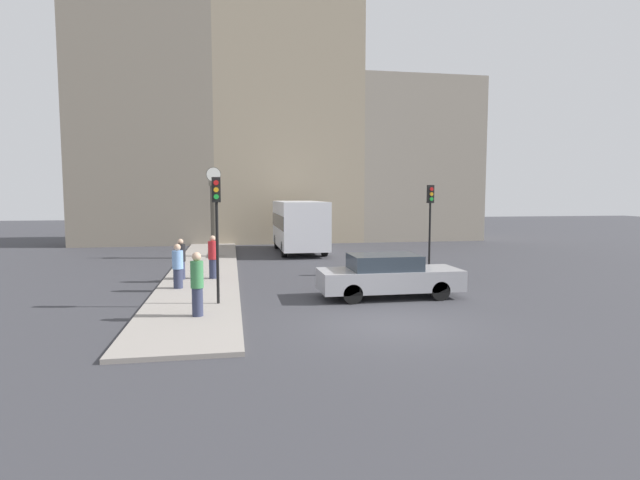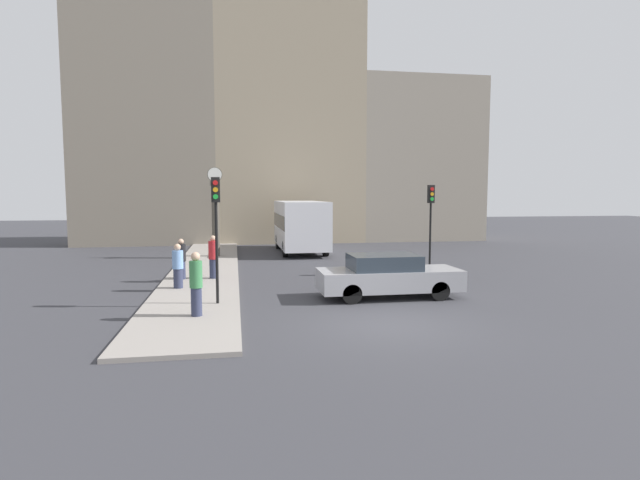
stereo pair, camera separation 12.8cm
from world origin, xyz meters
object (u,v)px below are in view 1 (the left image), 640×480
object	(u,v)px
street_clock	(214,214)
pedestrian_red_top	(213,257)
bus_distant	(299,224)
pedestrian_blue_stripe	(178,266)
pedestrian_green_hoodie	(197,284)
sedan_car	(388,276)
traffic_light_near	(217,214)
traffic_light_far	(430,211)
pedestrian_black_jacket	(181,259)

from	to	relation	value
street_clock	pedestrian_red_top	world-z (taller)	street_clock
bus_distant	pedestrian_blue_stripe	size ratio (longest dim) A/B	4.43
street_clock	pedestrian_blue_stripe	distance (m)	9.52
pedestrian_blue_stripe	pedestrian_green_hoodie	distance (m)	4.46
pedestrian_red_top	street_clock	bearing A→B (deg)	91.20
bus_distant	sedan_car	bearing A→B (deg)	-85.07
traffic_light_near	traffic_light_far	xyz separation A→B (m)	(8.75, 4.55, -0.12)
pedestrian_black_jacket	pedestrian_red_top	size ratio (longest dim) A/B	0.93
traffic_light_near	street_clock	distance (m)	12.18
pedestrian_green_hoodie	bus_distant	bearing A→B (deg)	72.46
pedestrian_black_jacket	traffic_light_near	bearing A→B (deg)	-71.90
street_clock	sedan_car	bearing A→B (deg)	-62.49
bus_distant	traffic_light_far	distance (m)	10.57
sedan_car	pedestrian_green_hoodie	distance (m)	6.47
pedestrian_green_hoodie	pedestrian_red_top	xyz separation A→B (m)	(0.21, 6.28, -0.04)
sedan_car	pedestrian_blue_stripe	distance (m)	7.46
sedan_car	pedestrian_red_top	xyz separation A→B (m)	(-5.93, 4.26, 0.24)
traffic_light_near	traffic_light_far	bearing A→B (deg)	27.48
sedan_car	bus_distant	world-z (taller)	bus_distant
pedestrian_black_jacket	pedestrian_blue_stripe	bearing A→B (deg)	-87.72
pedestrian_black_jacket	street_clock	bearing A→B (deg)	81.66
sedan_car	traffic_light_far	world-z (taller)	traffic_light_far
pedestrian_red_top	pedestrian_green_hoodie	bearing A→B (deg)	-91.90
pedestrian_blue_stripe	pedestrian_green_hoodie	bearing A→B (deg)	-77.62
traffic_light_near	bus_distant	bearing A→B (deg)	72.58
traffic_light_near	street_clock	xyz separation A→B (m)	(-0.47, 12.16, -0.49)
sedan_car	pedestrian_green_hoodie	xyz separation A→B (m)	(-6.13, -2.03, 0.28)
bus_distant	pedestrian_red_top	distance (m)	10.56
traffic_light_far	pedestrian_blue_stripe	size ratio (longest dim) A/B	2.42
pedestrian_green_hoodie	pedestrian_red_top	world-z (taller)	pedestrian_green_hoodie
traffic_light_near	pedestrian_blue_stripe	bearing A→B (deg)	117.67
pedestrian_blue_stripe	traffic_light_near	bearing A→B (deg)	-62.33
pedestrian_black_jacket	pedestrian_red_top	xyz separation A→B (m)	(1.24, -0.01, 0.06)
traffic_light_far	pedestrian_green_hoodie	size ratio (longest dim) A/B	2.17
bus_distant	pedestrian_green_hoodie	world-z (taller)	bus_distant
traffic_light_far	pedestrian_blue_stripe	bearing A→B (deg)	-170.36
sedan_car	pedestrian_red_top	world-z (taller)	pedestrian_red_top
bus_distant	street_clock	bearing A→B (deg)	-158.01
street_clock	traffic_light_far	bearing A→B (deg)	-39.55
traffic_light_near	traffic_light_far	size ratio (longest dim) A/B	1.00
sedan_car	pedestrian_red_top	bearing A→B (deg)	144.30
sedan_car	traffic_light_near	size ratio (longest dim) A/B	1.23
traffic_light_far	pedestrian_red_top	world-z (taller)	traffic_light_far
sedan_car	pedestrian_blue_stripe	xyz separation A→B (m)	(-7.09, 2.33, 0.17)
pedestrian_red_top	traffic_light_near	bearing A→B (deg)	-86.25
sedan_car	traffic_light_near	bearing A→B (deg)	-175.03
bus_distant	pedestrian_red_top	bearing A→B (deg)	-116.81
street_clock	pedestrian_black_jacket	distance (m)	7.64
pedestrian_red_top	sedan_car	bearing A→B (deg)	-35.70
pedestrian_blue_stripe	pedestrian_green_hoodie	world-z (taller)	pedestrian_green_hoodie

